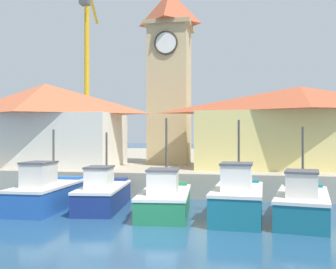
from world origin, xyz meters
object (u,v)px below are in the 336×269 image
Objects in this scene: fishing_boat_left_outer at (103,194)px; port_crane_near at (87,84)px; fishing_boat_left_inner at (165,199)px; fishing_boat_center at (302,203)px; warehouse_right at (300,126)px; fishing_boat_mid_left at (238,199)px; warehouse_left at (45,123)px; clock_tower at (170,72)px; fishing_boat_far_left at (47,193)px.

fishing_boat_left_outer is 0.25× the size of port_crane_near.
fishing_boat_left_inner reaches higher than fishing_boat_center.
fishing_boat_left_outer is 13.39m from warehouse_right.
fishing_boat_center is (5.70, -0.27, 0.03)m from fishing_boat_left_inner.
fishing_boat_mid_left is 0.46× the size of warehouse_left.
clock_tower is (-5.05, 12.25, 7.38)m from fishing_boat_mid_left.
clock_tower reaches higher than warehouse_left.
fishing_boat_left_inner is 0.34× the size of clock_tower.
fishing_boat_center is at bearing -7.25° from fishing_boat_left_outer.
fishing_boat_far_left is at bearing 176.83° from fishing_boat_mid_left.
fishing_boat_mid_left is at bearing -33.26° from warehouse_left.
fishing_boat_far_left is 11.37m from fishing_boat_center.
fishing_boat_far_left is 1.03× the size of fishing_boat_mid_left.
fishing_boat_left_outer is 1.04× the size of fishing_boat_mid_left.
warehouse_left reaches higher than fishing_boat_far_left.
fishing_boat_far_left is 2.62m from fishing_boat_left_outer.
clock_tower is at bearing 72.31° from fishing_boat_far_left.
fishing_boat_mid_left is (8.80, -0.49, 0.05)m from fishing_boat_far_left.
clock_tower reaches higher than fishing_boat_far_left.
fishing_boat_left_outer is at bearing 164.81° from fishing_boat_left_inner.
fishing_boat_far_left is 0.25× the size of port_crane_near.
warehouse_right is at bearing 34.90° from fishing_boat_far_left.
warehouse_right is (8.87, -2.96, -4.18)m from clock_tower.
fishing_boat_center is 0.27× the size of port_crane_near.
fishing_boat_left_inner is at bearing -15.19° from fishing_boat_left_outer.
fishing_boat_center is 18.27m from warehouse_left.
clock_tower is at bearing 83.79° from fishing_boat_left_outer.
fishing_boat_center is at bearing -58.12° from clock_tower.
fishing_boat_far_left is 1.00× the size of fishing_boat_left_outer.
warehouse_left is at bearing 146.74° from fishing_boat_mid_left.
fishing_boat_left_inner is (3.12, -0.85, -0.01)m from fishing_boat_left_outer.
clock_tower is (-1.91, 11.97, 7.51)m from fishing_boat_left_inner.
warehouse_left is (-8.10, -3.62, -3.92)m from clock_tower.
fishing_boat_left_inner is 1.02× the size of fishing_boat_mid_left.
fishing_boat_mid_left is 16.10m from warehouse_left.
clock_tower is 1.36× the size of warehouse_left.
clock_tower reaches higher than fishing_boat_mid_left.
fishing_boat_mid_left is 0.37× the size of warehouse_right.
fishing_boat_center is at bearing -52.97° from port_crane_near.
warehouse_right is (3.82, 9.29, 3.20)m from fishing_boat_mid_left.
fishing_boat_left_inner is at bearing 174.95° from fishing_boat_mid_left.
warehouse_left is (-4.35, 8.13, 3.51)m from fishing_boat_far_left.
fishing_boat_mid_left is at bearing -3.17° from fishing_boat_far_left.
warehouse_right is (6.96, 9.01, 3.32)m from fishing_boat_left_inner.
fishing_boat_far_left is at bearing 177.55° from fishing_boat_center.
warehouse_left is (-10.01, 8.34, 3.59)m from fishing_boat_left_inner.
fishing_boat_far_left is 5.67m from fishing_boat_left_inner.
port_crane_near is (-4.03, 17.54, 5.11)m from warehouse_left.
warehouse_right is at bearing -18.42° from clock_tower.
fishing_boat_left_outer is 28.66m from port_crane_near.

